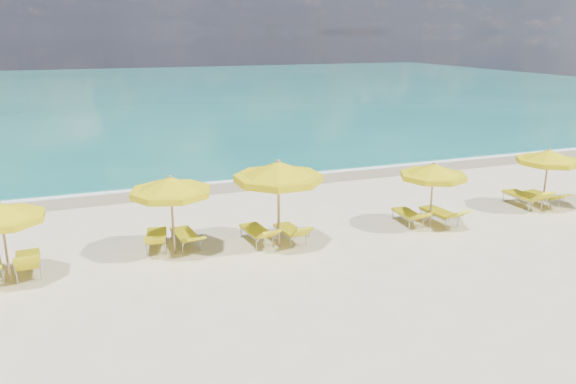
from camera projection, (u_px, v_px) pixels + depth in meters
name	position (u px, v px, depth m)	size (l,w,h in m)	color
ground_plane	(306.00, 243.00, 16.84)	(120.00, 120.00, 0.00)	beige
ocean	(134.00, 91.00, 60.00)	(120.00, 80.00, 0.30)	#136B61
wet_sand_band	(238.00, 183.00, 23.50)	(120.00, 2.60, 0.01)	tan
foam_line	(233.00, 179.00, 24.21)	(120.00, 1.20, 0.03)	white
whitecap_near	(81.00, 150.00, 30.08)	(14.00, 0.36, 0.05)	white
whitecap_far	(281.00, 119.00, 41.15)	(18.00, 0.30, 0.05)	white
umbrella_1	(1.00, 213.00, 13.74)	(2.81, 2.81, 2.15)	tan
umbrella_2	(171.00, 187.00, 15.52)	(2.53, 2.53, 2.32)	tan
umbrella_3	(278.00, 173.00, 16.01)	(3.44, 3.44, 2.63)	tan
umbrella_4	(433.00, 172.00, 17.76)	(2.24, 2.24, 2.16)	tan
umbrella_5	(549.00, 157.00, 19.66)	(2.50, 2.50, 2.21)	tan
lounger_1_right	(29.00, 266.00, 14.64)	(0.72, 1.82, 0.88)	#A5A8AD
lounger_2_left	(157.00, 241.00, 16.38)	(0.87, 1.86, 0.77)	#A5A8AD
lounger_2_right	(186.00, 240.00, 16.54)	(0.76, 1.86, 0.65)	#A5A8AD
lounger_3_left	(257.00, 236.00, 16.81)	(0.78, 1.88, 0.75)	#A5A8AD
lounger_3_right	(291.00, 235.00, 16.95)	(0.71, 1.71, 0.76)	#A5A8AD
lounger_4_left	(408.00, 218.00, 18.49)	(0.63, 1.73, 0.69)	#A5A8AD
lounger_4_right	(440.00, 217.00, 18.54)	(0.80, 1.89, 0.75)	#A5A8AD
lounger_5_left	(523.00, 200.00, 20.33)	(0.67, 1.93, 0.86)	#A5A8AD
lounger_5_right	(543.00, 199.00, 20.61)	(0.61, 1.72, 0.65)	#A5A8AD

